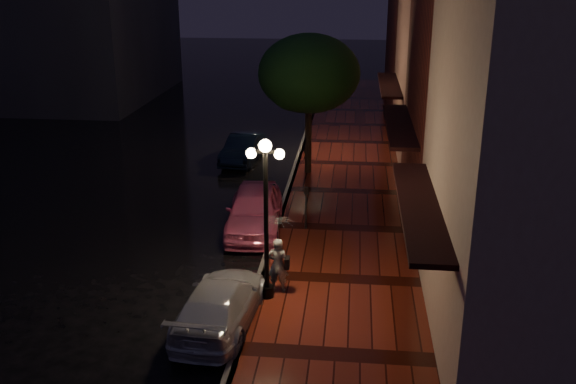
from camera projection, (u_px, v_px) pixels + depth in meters
The scene contains 15 objects.
ground at pixel (277, 229), 21.84m from camera, with size 120.00×120.00×0.00m, color black.
sidewalk at pixel (343, 229), 21.59m from camera, with size 4.50×60.00×0.15m, color #40120B.
curb at pixel (277, 227), 21.81m from camera, with size 0.25×60.00×0.15m, color #595451.
storefront_near at pixel (558, 168), 14.10m from camera, with size 5.00×8.00×8.50m, color gray.
storefront_mid at pixel (493, 61), 21.18m from camera, with size 5.00×8.00×11.00m, color #511914.
storefront_far at pixel (456, 58), 29.02m from camera, with size 5.00×8.00×9.00m, color #8C5951.
storefront_extra at pixel (434, 27), 38.22m from camera, with size 5.00×12.00×10.00m, color #511914.
streetlamp_near at pixel (266, 211), 16.25m from camera, with size 0.96×0.36×4.31m.
streetlamp_far at pixel (308, 101), 29.37m from camera, with size 0.96×0.36×4.31m.
street_tree at pixel (309, 76), 25.98m from camera, with size 4.16×4.16×5.80m.
pink_car at pixel (254, 210), 21.43m from camera, with size 1.78×4.41×1.50m, color #E05C89.
navy_car at pixel (243, 148), 29.11m from camera, with size 1.32×3.79×1.25m, color black.
silver_car at pixel (220, 304), 15.78m from camera, with size 1.70×4.18×1.21m, color #B5B3BC.
woman_with_umbrella at pixel (278, 243), 16.90m from camera, with size 0.89×0.91×2.14m.
parking_meter at pixel (306, 203), 21.21m from camera, with size 0.16×0.14×1.45m.
Camera 1 is at (2.51, -20.02, 8.46)m, focal length 40.00 mm.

